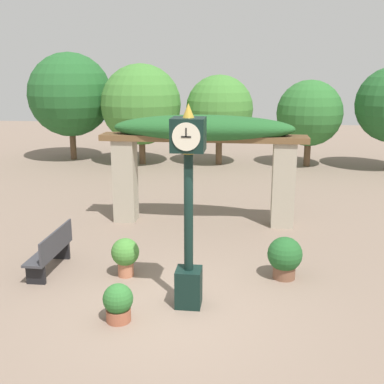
# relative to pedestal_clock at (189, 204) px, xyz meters

# --- Properties ---
(ground_plane) EXTENTS (60.00, 60.00, 0.00)m
(ground_plane) POSITION_rel_pedestal_clock_xyz_m (-0.21, -0.20, -1.88)
(ground_plane) COLOR #7F6B5B
(pedestal_clock) EXTENTS (0.55, 0.60, 3.57)m
(pedestal_clock) POSITION_rel_pedestal_clock_xyz_m (0.00, 0.00, 0.00)
(pedestal_clock) COLOR black
(pedestal_clock) RESTS_ON ground
(pergola) EXTENTS (5.46, 1.18, 2.95)m
(pergola) POSITION_rel_pedestal_clock_xyz_m (-0.21, 4.78, 0.32)
(pergola) COLOR #A89E89
(pergola) RESTS_ON ground
(potted_plant_near_left) EXTENTS (0.70, 0.70, 0.86)m
(potted_plant_near_left) POSITION_rel_pedestal_clock_xyz_m (1.77, 1.37, -1.42)
(potted_plant_near_left) COLOR brown
(potted_plant_near_left) RESTS_ON ground
(potted_plant_near_right) EXTENTS (0.51, 0.51, 0.66)m
(potted_plant_near_right) POSITION_rel_pedestal_clock_xyz_m (-1.10, -0.69, -1.54)
(potted_plant_near_right) COLOR #9E563D
(potted_plant_near_right) RESTS_ON ground
(potted_plant_far_left) EXTENTS (0.57, 0.57, 0.80)m
(potted_plant_far_left) POSITION_rel_pedestal_clock_xyz_m (-1.43, 1.10, -1.42)
(potted_plant_far_left) COLOR #B26B4C
(potted_plant_far_left) RESTS_ON ground
(park_bench) EXTENTS (0.42, 1.63, 0.89)m
(park_bench) POSITION_rel_pedestal_clock_xyz_m (-3.02, 1.17, -1.44)
(park_bench) COLOR #38383D
(park_bench) RESTS_ON ground
(tree_line) EXTENTS (17.42, 4.34, 4.87)m
(tree_line) POSITION_rel_pedestal_clock_xyz_m (-1.56, 13.26, 0.79)
(tree_line) COLOR brown
(tree_line) RESTS_ON ground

